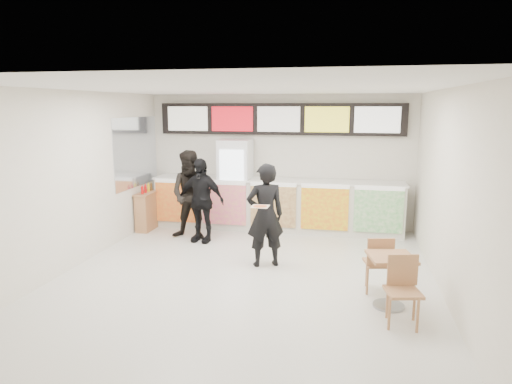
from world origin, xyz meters
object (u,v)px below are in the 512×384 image
(customer_main, at_px, (265,215))
(customer_mid, at_px, (201,200))
(drinks_fridge, at_px, (235,184))
(service_counter, at_px, (276,204))
(cafe_table, at_px, (390,272))
(customer_left, at_px, (192,195))
(condiment_ledge, at_px, (147,211))

(customer_main, relative_size, customer_mid, 1.05)
(customer_mid, bearing_deg, drinks_fridge, 79.31)
(service_counter, bearing_deg, customer_main, -85.04)
(customer_main, xyz_separation_m, cafe_table, (1.99, -1.29, -0.39))
(service_counter, bearing_deg, customer_left, -146.84)
(service_counter, bearing_deg, drinks_fridge, 179.01)
(customer_mid, bearing_deg, service_counter, 49.81)
(customer_main, bearing_deg, cafe_table, 122.49)
(drinks_fridge, bearing_deg, condiment_ledge, -162.12)
(drinks_fridge, bearing_deg, customer_main, -64.42)
(cafe_table, xyz_separation_m, condiment_ledge, (-5.02, 3.06, -0.08))
(service_counter, distance_m, customer_left, 1.94)
(drinks_fridge, bearing_deg, customer_mid, -108.59)
(drinks_fridge, height_order, cafe_table, drinks_fridge)
(drinks_fridge, relative_size, customer_left, 1.08)
(customer_left, xyz_separation_m, customer_mid, (0.25, -0.16, -0.07))
(condiment_ledge, bearing_deg, cafe_table, -31.43)
(customer_left, height_order, customer_mid, customer_left)
(drinks_fridge, distance_m, customer_main, 2.64)
(condiment_ledge, bearing_deg, customer_main, -30.39)
(drinks_fridge, relative_size, condiment_ledge, 1.98)
(customer_main, relative_size, customer_left, 0.97)
(service_counter, xyz_separation_m, condiment_ledge, (-2.82, -0.59, -0.14))
(customer_main, distance_m, customer_mid, 1.94)
(service_counter, relative_size, condiment_ledge, 5.50)
(cafe_table, distance_m, condiment_ledge, 5.88)
(customer_main, xyz_separation_m, customer_left, (-1.80, 1.32, 0.03))
(customer_left, xyz_separation_m, condiment_ledge, (-1.22, 0.45, -0.49))
(customer_left, distance_m, condiment_ledge, 1.39)
(customer_left, height_order, cafe_table, customer_left)
(customer_mid, xyz_separation_m, cafe_table, (3.54, -2.45, -0.35))
(customer_left, distance_m, customer_mid, 0.31)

